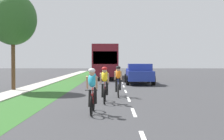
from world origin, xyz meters
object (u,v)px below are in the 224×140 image
Objects in this scene: cyclist_lead at (92,90)px; street_tree_near at (13,19)px; pickup_blue at (139,74)px; cyclist_trailing at (105,84)px; bus_maroon at (107,60)px; cyclist_distant at (118,81)px.

street_tree_near reaches higher than cyclist_lead.
cyclist_lead is 0.34× the size of pickup_blue.
pickup_blue is (2.43, 11.08, 0.02)m from cyclist_trailing.
bus_maroon is at bearing 90.25° from cyclist_lead.
pickup_blue is at bearing 77.64° from cyclist_trailing.
pickup_blue is at bearing 33.66° from street_tree_near.
cyclist_lead is 5.17m from cyclist_distant.
cyclist_distant is (0.95, 5.08, 0.00)m from cyclist_lead.
cyclist_trailing is at bearing -88.78° from bus_maroon.
pickup_blue is at bearing -72.91° from bus_maroon.
cyclist_trailing is 0.34× the size of pickup_blue.
pickup_blue is at bearing 78.70° from cyclist_lead.
cyclist_lead is 2.77m from cyclist_trailing.
cyclist_trailing is 0.15× the size of bus_maroon.
cyclist_distant is 8.12m from street_tree_near.
cyclist_lead is at bearing -89.75° from bus_maroon.
bus_maroon reaches higher than pickup_blue.
cyclist_lead is at bearing -100.63° from cyclist_distant.
cyclist_lead is 0.28× the size of street_tree_near.
cyclist_distant is at bearing -86.66° from bus_maroon.
cyclist_trailing is at bearing -102.36° from pickup_blue.
cyclist_distant is 0.15× the size of bus_maroon.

